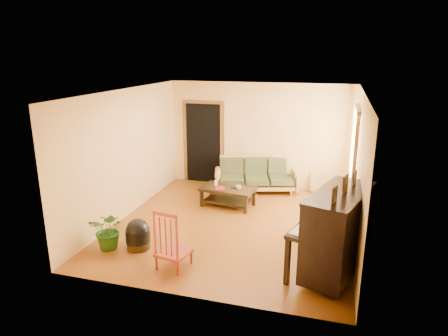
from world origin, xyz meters
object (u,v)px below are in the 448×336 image
(piano, at_px, (337,234))
(potted_plant, at_px, (109,230))
(armchair, at_px, (324,216))
(ceramic_crock, at_px, (338,191))
(coffee_table, at_px, (228,197))
(red_chair, at_px, (173,238))
(sofa, at_px, (256,175))
(footstool, at_px, (138,237))

(piano, distance_m, potted_plant, 3.78)
(armchair, xyz_separation_m, ceramic_crock, (0.24, 2.35, -0.29))
(piano, distance_m, ceramic_crock, 3.69)
(coffee_table, bearing_deg, red_chair, -92.55)
(sofa, bearing_deg, armchair, -68.01)
(armchair, bearing_deg, coffee_table, 130.90)
(sofa, xyz_separation_m, piano, (1.92, -3.41, 0.25))
(coffee_table, bearing_deg, potted_plant, -119.88)
(coffee_table, xyz_separation_m, footstool, (-0.96, -2.35, -0.01))
(footstool, bearing_deg, ceramic_crock, 48.29)
(ceramic_crock, bearing_deg, armchair, -95.77)
(red_chair, bearing_deg, sofa, 92.27)
(armchair, distance_m, potted_plant, 3.83)
(red_chair, bearing_deg, ceramic_crock, 69.21)
(sofa, xyz_separation_m, red_chair, (-0.53, -3.87, 0.08))
(sofa, height_order, armchair, sofa)
(piano, relative_size, red_chair, 1.53)
(ceramic_crock, bearing_deg, piano, -90.10)
(red_chair, bearing_deg, footstool, 164.52)
(armchair, xyz_separation_m, red_chair, (-2.23, -1.76, 0.09))
(coffee_table, xyz_separation_m, potted_plant, (-1.43, -2.49, 0.13))
(piano, xyz_separation_m, ceramic_crock, (0.01, 3.65, -0.56))
(footstool, distance_m, potted_plant, 0.51)
(ceramic_crock, bearing_deg, red_chair, -120.94)
(footstool, bearing_deg, armchair, 23.86)
(coffee_table, relative_size, red_chair, 1.18)
(red_chair, bearing_deg, coffee_table, 97.61)
(sofa, distance_m, armchair, 2.70)
(armchair, height_order, red_chair, red_chair)
(armchair, height_order, ceramic_crock, armchair)
(red_chair, relative_size, potted_plant, 1.44)
(coffee_table, distance_m, ceramic_crock, 2.71)
(piano, xyz_separation_m, footstool, (-3.30, -0.06, -0.47))
(coffee_table, distance_m, red_chair, 2.77)
(coffee_table, relative_size, potted_plant, 1.69)
(armchair, bearing_deg, piano, -103.68)
(ceramic_crock, bearing_deg, sofa, -172.82)
(sofa, relative_size, coffee_table, 1.67)
(sofa, xyz_separation_m, potted_plant, (-1.84, -3.60, -0.07))
(sofa, bearing_deg, ceramic_crock, -9.57)
(ceramic_crock, height_order, potted_plant, potted_plant)
(red_chair, bearing_deg, potted_plant, 178.50)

